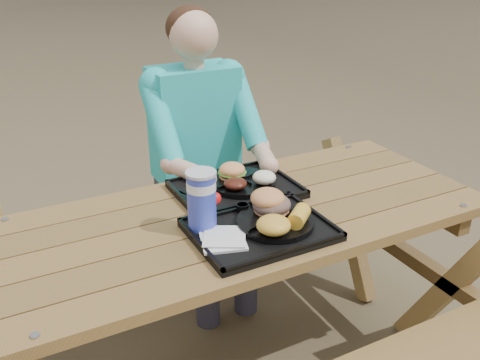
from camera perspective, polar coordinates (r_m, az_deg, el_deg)
name	(u,v)px	position (r m, az deg, el deg)	size (l,w,h in m)	color
picnic_table	(240,298)	(2.12, 0.00, -12.52)	(1.80, 1.49, 0.75)	#999999
tray_near	(260,231)	(1.79, 2.15, -5.41)	(0.45, 0.35, 0.02)	black
tray_far	(236,190)	(2.06, -0.42, -1.06)	(0.45, 0.35, 0.02)	black
plate_near	(275,222)	(1.80, 3.77, -4.51)	(0.26, 0.26, 0.02)	black
plate_far	(242,183)	(2.07, 0.19, -0.29)	(0.26, 0.26, 0.02)	black
napkin_stack	(223,240)	(1.70, -1.83, -6.38)	(0.14, 0.14, 0.02)	silver
soda_cup	(202,201)	(1.74, -4.10, -2.30)	(0.09, 0.09, 0.19)	#1729B0
condiment_bbq	(242,208)	(1.88, 0.26, -2.97)	(0.05, 0.05, 0.03)	#320E05
condiment_mustard	(257,204)	(1.89, 1.88, -2.63)	(0.05, 0.05, 0.03)	gold
sandwich	(272,195)	(1.81, 3.42, -1.57)	(0.12, 0.12, 0.13)	#DF8C4E
mac_cheese	(274,225)	(1.70, 3.61, -4.81)	(0.11, 0.11, 0.06)	gold
corn_cob	(299,216)	(1.76, 6.31, -3.86)	(0.09, 0.09, 0.06)	gold
cutlery_far	(194,196)	(1.99, -4.94, -1.76)	(0.03, 0.16, 0.01)	black
burger	(232,167)	(2.07, -0.85, 1.44)	(0.10, 0.10, 0.09)	#F09854
baked_beans	(235,184)	(1.99, -0.50, -0.39)	(0.09, 0.09, 0.04)	#45170D
potato_salad	(264,177)	(2.03, 2.60, 0.28)	(0.09, 0.09, 0.05)	white
diner	(198,171)	(2.53, -4.53, 1.01)	(0.48, 0.84, 1.28)	teal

